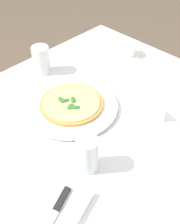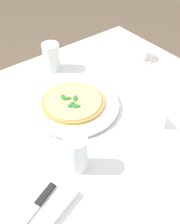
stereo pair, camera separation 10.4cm
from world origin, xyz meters
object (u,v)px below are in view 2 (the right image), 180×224
Objects in this scene: pizza_plate at (73,104)px; pizza at (73,102)px; water_glass_left_edge at (51,58)px; dinner_knife at (34,209)px; menu_card at (157,115)px; water_glass_far_right at (77,155)px; napkin_folded at (35,211)px; coffee_cup_near_left at (140,53)px.

pizza is at bearing -2.85° from pizza_plate.
water_glass_left_edge is 0.70m from dinner_knife.
water_glass_far_right is at bearing -77.45° from menu_card.
napkin_folded is (0.18, 0.06, -0.04)m from water_glass_far_right.
coffee_cup_near_left is at bearing 158.00° from menu_card.
coffee_cup_near_left is 1.49× the size of menu_card.
water_glass_left_edge reaches higher than dinner_knife.
napkin_folded is (0.33, 0.29, -0.01)m from pizza.
coffee_cup_near_left is at bearing -171.50° from napkin_folded.
pizza is at bearing -156.25° from napkin_folded.
pizza is 0.45m from dinner_knife.
water_glass_far_right reaches higher than napkin_folded.
menu_card is at bearing 177.61° from water_glass_far_right.
pizza is 0.97× the size of napkin_folded.
pizza is (0.00, -0.00, 0.01)m from pizza_plate.
pizza_plate is at bearing -156.27° from napkin_folded.
pizza is 1.96× the size of water_glass_left_edge.
water_glass_far_right reaches higher than coffee_cup_near_left.
water_glass_left_edge is 0.65× the size of dinner_knife.
menu_card is (-0.11, 0.52, -0.02)m from water_glass_left_edge.
napkin_folded is at bearing 41.29° from pizza.
coffee_cup_near_left reaches higher than pizza_plate.
water_glass_left_edge is 1.39× the size of menu_card.
coffee_cup_near_left is (-0.45, -0.09, 0.00)m from pizza.
dinner_knife is (0.18, 0.06, -0.03)m from water_glass_far_right.
water_glass_left_edge reaches higher than pizza_plate.
dinner_knife is at bearing 26.02° from coffee_cup_near_left.
menu_card is at bearing 127.14° from pizza.
coffee_cup_near_left is at bearing -175.69° from dinner_knife.
pizza is at bearing -122.59° from water_glass_far_right.
pizza is 1.97× the size of water_glass_far_right.
pizza is 2.73× the size of menu_card.
dinner_knife is (0.00, 0.00, 0.01)m from napkin_folded.
coffee_cup_near_left is 0.87m from dinner_knife.
pizza_plate is at bearing 177.15° from pizza.
pizza is 0.44m from napkin_folded.
napkin_folded is 1.32× the size of dinner_knife.
water_glass_left_edge is at bearing -147.88° from dinner_knife.
pizza_plate is 2.87× the size of water_glass_far_right.
coffee_cup_near_left is (-0.44, -0.09, 0.02)m from pizza_plate.
napkin_folded is at bearing 41.26° from pizza_plate.
water_glass_left_edge reaches higher than coffee_cup_near_left.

